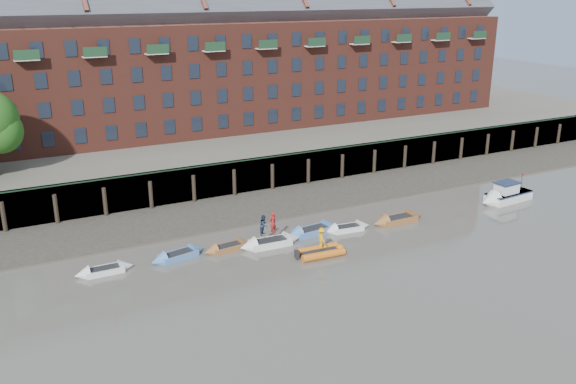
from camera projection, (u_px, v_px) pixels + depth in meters
ground at (387, 286)px, 40.50m from camera, size 220.00×220.00×0.00m
foreshore at (271, 204)px, 55.69m from camera, size 110.00×8.00×0.50m
mud_band at (288, 216)px, 52.82m from camera, size 110.00×1.60×0.10m
river_wall at (251, 175)px, 58.87m from camera, size 110.00×1.23×3.30m
bank_terrace at (203, 145)px, 70.36m from camera, size 110.00×28.00×3.20m
apartment_terrace at (196, 44)px, 67.62m from camera, size 80.60×15.56×20.98m
rowboat_0 at (105, 270)px, 42.25m from camera, size 4.02×1.18×1.17m
rowboat_1 at (178, 255)px, 44.59m from camera, size 4.51×2.12×1.26m
rowboat_2 at (228, 247)px, 45.99m from camera, size 4.06×1.58×1.15m
rowboat_3 at (270, 243)px, 46.72m from camera, size 4.99×1.61×1.43m
rowboat_4 at (312, 231)px, 48.98m from camera, size 5.04×1.92×1.43m
rowboat_5 at (347, 228)px, 49.64m from camera, size 4.16×1.58×1.18m
rowboat_6 at (398, 219)px, 51.40m from camera, size 4.94×1.44×1.43m
rib_tender at (322, 252)px, 45.07m from camera, size 3.75×1.95×0.64m
motor_launch at (502, 196)px, 56.02m from camera, size 5.91×2.38×2.38m
person_rower_a at (273, 223)px, 46.34m from camera, size 0.74×0.61×1.75m
person_rower_b at (264, 225)px, 46.16m from camera, size 0.96×0.96×1.57m
person_rib_crew at (322, 238)px, 44.68m from camera, size 0.72×1.09×1.58m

